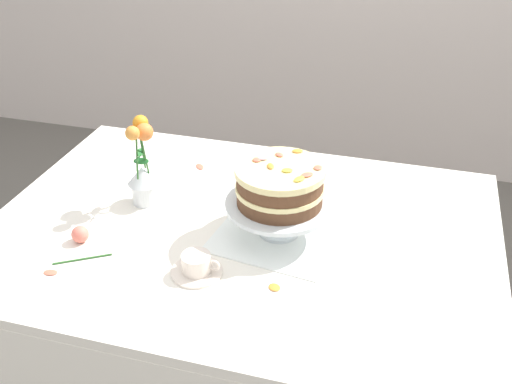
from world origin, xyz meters
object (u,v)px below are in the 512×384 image
(layer_cake, at_px, (280,184))
(flower_vase, at_px, (142,167))
(dining_table, at_px, (239,259))
(cake_stand, at_px, (280,207))
(teacup, at_px, (197,266))
(fallen_rose, at_px, (80,235))

(layer_cake, bearing_deg, flower_vase, 173.87)
(dining_table, distance_m, cake_stand, 0.21)
(layer_cake, xyz_separation_m, flower_vase, (-0.42, 0.04, -0.04))
(layer_cake, relative_size, teacup, 1.83)
(layer_cake, height_order, teacup, layer_cake)
(layer_cake, bearing_deg, fallen_rose, -159.30)
(dining_table, height_order, cake_stand, cake_stand)
(cake_stand, bearing_deg, flower_vase, 173.86)
(cake_stand, height_order, fallen_rose, cake_stand)
(layer_cake, bearing_deg, teacup, -124.14)
(teacup, bearing_deg, cake_stand, 55.87)
(dining_table, bearing_deg, teacup, -103.19)
(cake_stand, height_order, layer_cake, layer_cake)
(flower_vase, relative_size, fallen_rose, 1.95)
(cake_stand, xyz_separation_m, flower_vase, (-0.42, 0.04, 0.03))
(cake_stand, relative_size, teacup, 2.23)
(flower_vase, height_order, fallen_rose, flower_vase)
(dining_table, xyz_separation_m, layer_cake, (0.11, 0.03, 0.25))
(fallen_rose, bearing_deg, dining_table, 21.86)
(dining_table, bearing_deg, cake_stand, 16.38)
(teacup, bearing_deg, dining_table, 76.81)
(cake_stand, xyz_separation_m, teacup, (-0.15, -0.23, -0.06))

